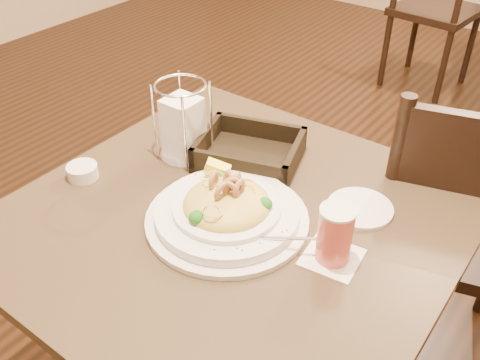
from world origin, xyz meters
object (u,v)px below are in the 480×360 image
Objects in this scene: drink_glass at (335,235)px; butter_ramekin at (83,171)px; dining_chair_far at (434,4)px; napkin_caddy at (183,126)px; pasta_bowl at (227,209)px; dining_chair_near at (454,230)px; side_plate at (360,208)px; main_table at (235,287)px; bread_basket at (249,153)px.

butter_ramekin is (-0.60, -0.11, -0.04)m from drink_glass.
dining_chair_far is 7.70× the size of drink_glass.
drink_glass is 0.61× the size of napkin_caddy.
napkin_caddy is at bearing 150.22° from pasta_bowl.
dining_chair_near reaches higher than napkin_caddy.
dining_chair_near is 0.43m from side_plate.
butter_ramekin is (-0.37, -0.10, 0.24)m from main_table.
pasta_bowl is at bearing -88.18° from main_table.
drink_glass is 0.18m from side_plate.
main_table is at bearing -62.92° from bread_basket.
napkin_caddy is at bearing -152.35° from bread_basket.
main_table is 0.37m from drink_glass.
dining_chair_far reaches higher than butter_ramekin.
bread_basket is at bearing 27.65° from napkin_caddy.
butter_ramekin is at bearing 95.34° from dining_chair_far.
main_table is at bearing 104.34° from dining_chair_far.
main_table is 0.32m from bread_basket.
pasta_bowl is at bearing -65.70° from bread_basket.
side_plate is (0.21, 0.18, 0.23)m from main_table.
side_plate is at bearing 44.22° from pasta_bowl.
dining_chair_far is 2.24m from napkin_caddy.
pasta_bowl is at bearing 11.66° from butter_ramekin.
bread_basket is at bearing 102.64° from dining_chair_far.
side_plate is 0.64m from butter_ramekin.
dining_chair_near is at bearing 66.79° from side_plate.
dining_chair_near reaches higher than drink_glass.
main_table is 6.30× the size of side_plate.
dining_chair_far is at bearing -84.04° from dining_chair_near.
side_plate is at bearing 110.36° from dining_chair_far.
dining_chair_near is 1.00× the size of dining_chair_far.
napkin_caddy reaches higher than butter_ramekin.
pasta_bowl is (0.00, -0.03, 0.26)m from main_table.
dining_chair_far is 6.51× the size of side_plate.
drink_glass reaches higher than main_table.
dining_chair_near is at bearing 117.00° from dining_chair_far.
dining_chair_far reaches higher than drink_glass.
drink_glass is at bearing 2.11° from main_table.
bread_basket is at bearing 178.16° from side_plate.
side_plate is at bearing 97.88° from drink_glass.
drink_glass reaches higher than side_plate.
butter_ramekin is (-0.37, -0.08, -0.02)m from pasta_bowl.
main_table is 7.45× the size of drink_glass.
bread_basket reaches higher than side_plate.
dining_chair_near is at bearing 55.40° from main_table.
dining_chair_far is at bearing 105.22° from side_plate.
bread_basket is (-0.09, 0.19, 0.25)m from main_table.
dining_chair_near is 0.60m from bread_basket.
bread_basket is 0.30m from side_plate.
dining_chair_far is 2.24m from side_plate.
bread_basket is 1.45× the size of napkin_caddy.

